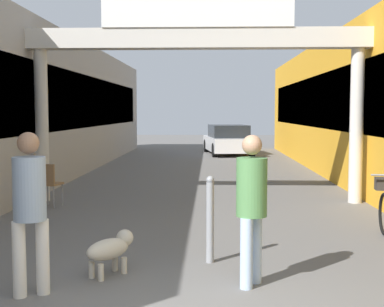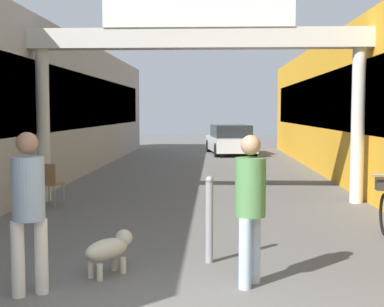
{
  "view_description": "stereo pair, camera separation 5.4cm",
  "coord_description": "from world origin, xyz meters",
  "px_view_note": "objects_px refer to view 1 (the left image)",
  "views": [
    {
      "loc": [
        0.29,
        -3.92,
        1.94
      ],
      "look_at": [
        0.0,
        4.15,
        1.3
      ],
      "focal_mm": 50.0,
      "sensor_mm": 36.0,
      "label": 1
    },
    {
      "loc": [
        0.34,
        -3.91,
        1.94
      ],
      "look_at": [
        0.0,
        4.15,
        1.3
      ],
      "focal_mm": 50.0,
      "sensor_mm": 36.0,
      "label": 2
    }
  ],
  "objects_px": {
    "cafe_chair_wood_nearer": "(48,181)",
    "parked_car_white": "(228,140)",
    "pedestrian_with_dog": "(30,203)",
    "dog_on_leash": "(111,249)",
    "pedestrian_companion": "(252,200)",
    "bollard_post_metal": "(210,219)"
  },
  "relations": [
    {
      "from": "cafe_chair_wood_nearer",
      "to": "parked_car_white",
      "type": "height_order",
      "value": "parked_car_white"
    },
    {
      "from": "pedestrian_with_dog",
      "to": "dog_on_leash",
      "type": "height_order",
      "value": "pedestrian_with_dog"
    },
    {
      "from": "pedestrian_with_dog",
      "to": "pedestrian_companion",
      "type": "bearing_deg",
      "value": 9.86
    },
    {
      "from": "dog_on_leash",
      "to": "bollard_post_metal",
      "type": "height_order",
      "value": "bollard_post_metal"
    },
    {
      "from": "bollard_post_metal",
      "to": "cafe_chair_wood_nearer",
      "type": "distance_m",
      "value": 5.04
    },
    {
      "from": "pedestrian_with_dog",
      "to": "parked_car_white",
      "type": "distance_m",
      "value": 18.82
    },
    {
      "from": "cafe_chair_wood_nearer",
      "to": "bollard_post_metal",
      "type": "bearing_deg",
      "value": -49.54
    },
    {
      "from": "dog_on_leash",
      "to": "bollard_post_metal",
      "type": "relative_size",
      "value": 0.62
    },
    {
      "from": "pedestrian_with_dog",
      "to": "cafe_chair_wood_nearer",
      "type": "bearing_deg",
      "value": 105.15
    },
    {
      "from": "pedestrian_with_dog",
      "to": "bollard_post_metal",
      "type": "bearing_deg",
      "value": 34.8
    },
    {
      "from": "pedestrian_with_dog",
      "to": "parked_car_white",
      "type": "bearing_deg",
      "value": 81.89
    },
    {
      "from": "bollard_post_metal",
      "to": "parked_car_white",
      "type": "relative_size",
      "value": 0.27
    },
    {
      "from": "pedestrian_with_dog",
      "to": "pedestrian_companion",
      "type": "xyz_separation_m",
      "value": [
        2.33,
        0.41,
        -0.03
      ]
    },
    {
      "from": "pedestrian_companion",
      "to": "dog_on_leash",
      "type": "bearing_deg",
      "value": 168.29
    },
    {
      "from": "pedestrian_with_dog",
      "to": "parked_car_white",
      "type": "xyz_separation_m",
      "value": [
        2.65,
        18.63,
        -0.35
      ]
    },
    {
      "from": "pedestrian_companion",
      "to": "cafe_chair_wood_nearer",
      "type": "bearing_deg",
      "value": 128.22
    },
    {
      "from": "pedestrian_with_dog",
      "to": "pedestrian_companion",
      "type": "height_order",
      "value": "pedestrian_with_dog"
    },
    {
      "from": "bollard_post_metal",
      "to": "parked_car_white",
      "type": "height_order",
      "value": "parked_car_white"
    },
    {
      "from": "dog_on_leash",
      "to": "parked_car_white",
      "type": "xyz_separation_m",
      "value": [
        1.95,
        17.89,
        0.33
      ]
    },
    {
      "from": "parked_car_white",
      "to": "pedestrian_companion",
      "type": "bearing_deg",
      "value": -91.0
    },
    {
      "from": "pedestrian_companion",
      "to": "parked_car_white",
      "type": "relative_size",
      "value": 0.4
    },
    {
      "from": "pedestrian_companion",
      "to": "dog_on_leash",
      "type": "height_order",
      "value": "pedestrian_companion"
    }
  ]
}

